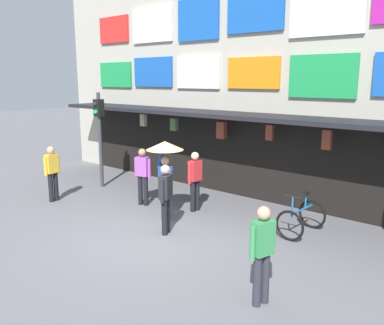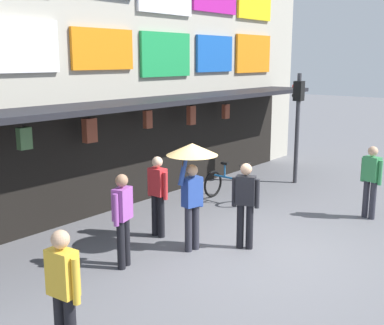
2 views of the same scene
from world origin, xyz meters
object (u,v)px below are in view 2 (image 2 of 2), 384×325
object	(u,v)px
bicycle_parked	(230,186)
pedestrian_with_umbrella	(192,167)
pedestrian_in_yellow	(371,178)
traffic_light_far	(298,111)
pedestrian_in_black	(63,289)
pedestrian_in_purple	(158,192)
pedestrian_in_blue	(123,215)
pedestrian_in_green	(245,201)

from	to	relation	value
bicycle_parked	pedestrian_with_umbrella	distance (m)	3.67
pedestrian_with_umbrella	pedestrian_in_yellow	bearing A→B (deg)	-25.47
traffic_light_far	pedestrian_with_umbrella	size ratio (longest dim) A/B	1.54
bicycle_parked	pedestrian_in_black	xyz separation A→B (m)	(-6.89, -2.40, 0.55)
bicycle_parked	pedestrian_in_yellow	world-z (taller)	pedestrian_in_yellow
bicycle_parked	pedestrian_in_purple	distance (m)	3.11
pedestrian_in_blue	pedestrian_in_purple	world-z (taller)	same
pedestrian_in_purple	pedestrian_in_green	bearing A→B (deg)	-71.85
pedestrian_in_yellow	pedestrian_with_umbrella	bearing A→B (deg)	154.53
pedestrian_in_blue	pedestrian_in_purple	distance (m)	1.61
pedestrian_in_yellow	pedestrian_in_blue	distance (m)	5.92
pedestrian_in_blue	pedestrian_in_purple	xyz separation A→B (m)	(1.50, 0.58, 0.00)
pedestrian_in_green	pedestrian_in_purple	bearing A→B (deg)	108.15
traffic_light_far	pedestrian_in_black	world-z (taller)	traffic_light_far
traffic_light_far	pedestrian_in_black	xyz separation A→B (m)	(-9.69, -1.99, -1.19)
traffic_light_far	pedestrian_in_blue	xyz separation A→B (m)	(-7.34, -0.49, -1.19)
pedestrian_with_umbrella	pedestrian_in_yellow	xyz separation A→B (m)	(4.06, -1.93, -0.69)
pedestrian_in_yellow	pedestrian_in_green	bearing A→B (deg)	160.11
pedestrian_in_black	pedestrian_in_purple	size ratio (longest dim) A/B	1.00
bicycle_parked	pedestrian_in_purple	bearing A→B (deg)	-174.03
pedestrian_with_umbrella	pedestrian_in_blue	size ratio (longest dim) A/B	1.24
bicycle_parked	pedestrian_with_umbrella	world-z (taller)	pedestrian_with_umbrella
bicycle_parked	pedestrian_in_green	distance (m)	3.26
traffic_light_far	bicycle_parked	world-z (taller)	traffic_light_far
bicycle_parked	pedestrian_with_umbrella	xyz separation A→B (m)	(-3.19, -1.34, 1.25)
pedestrian_with_umbrella	pedestrian_in_purple	bearing A→B (deg)	81.82
bicycle_parked	pedestrian_in_black	world-z (taller)	pedestrian_in_black
pedestrian_in_green	pedestrian_in_blue	bearing A→B (deg)	150.62
pedestrian_in_black	traffic_light_far	bearing A→B (deg)	11.63
traffic_light_far	bicycle_parked	size ratio (longest dim) A/B	2.69
bicycle_parked	traffic_light_far	bearing A→B (deg)	-8.19
traffic_light_far	pedestrian_with_umbrella	world-z (taller)	traffic_light_far
pedestrian_in_yellow	pedestrian_in_blue	bearing A→B (deg)	156.31
pedestrian_in_purple	traffic_light_far	bearing A→B (deg)	-0.83
traffic_light_far	pedestrian_in_black	size ratio (longest dim) A/B	1.90
traffic_light_far	bicycle_parked	xyz separation A→B (m)	(-2.80, 0.40, -1.75)
pedestrian_in_black	pedestrian_in_yellow	bearing A→B (deg)	-6.44
traffic_light_far	pedestrian_in_yellow	bearing A→B (deg)	-123.83
traffic_light_far	pedestrian_with_umbrella	bearing A→B (deg)	-171.12
traffic_light_far	pedestrian_in_black	bearing A→B (deg)	-168.37
pedestrian_in_green	pedestrian_in_blue	xyz separation A→B (m)	(-2.07, 1.17, 0.00)
bicycle_parked	pedestrian_in_yellow	xyz separation A→B (m)	(0.87, -3.27, 0.55)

